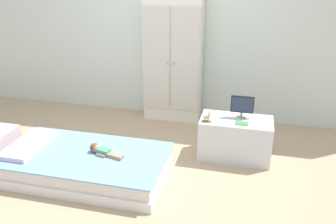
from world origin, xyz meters
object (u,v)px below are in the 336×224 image
object	(u,v)px
book_green	(242,123)
doll	(100,150)
tv_monitor	(242,105)
tv_stand	(235,138)
rocking_horse_toy	(207,117)
wardrobe	(173,61)
bed	(86,164)

from	to	relation	value
book_green	doll	bearing A→B (deg)	-156.17
tv_monitor	book_green	bearing A→B (deg)	-85.23
tv_stand	rocking_horse_toy	world-z (taller)	rocking_horse_toy
tv_stand	doll	bearing A→B (deg)	-151.86
wardrobe	book_green	world-z (taller)	wardrobe
bed	book_green	world-z (taller)	book_green
wardrobe	rocking_horse_toy	world-z (taller)	wardrobe
bed	book_green	xyz separation A→B (m)	(1.53, 0.65, 0.35)
tv_stand	book_green	distance (m)	0.26
tv_stand	rocking_horse_toy	size ratio (longest dim) A/B	6.62
bed	book_green	bearing A→B (deg)	23.09
doll	book_green	distance (m)	1.51
doll	rocking_horse_toy	distance (m)	1.18
tv_stand	book_green	world-z (taller)	book_green
bed	doll	xyz separation A→B (m)	(0.15, 0.05, 0.16)
bed	book_green	distance (m)	1.70
doll	tv_monitor	bearing A→B (deg)	29.72
wardrobe	rocking_horse_toy	size ratio (longest dim) A/B	14.06
tv_monitor	rocking_horse_toy	world-z (taller)	tv_monitor
bed	wardrobe	size ratio (longest dim) A/B	1.01
bed	tv_stand	world-z (taller)	tv_stand
doll	tv_stand	size ratio (longest dim) A/B	0.49
tv_stand	tv_monitor	distance (m)	0.38
wardrobe	tv_stand	size ratio (longest dim) A/B	2.12
wardrobe	book_green	size ratio (longest dim) A/B	12.48
bed	doll	distance (m)	0.23
wardrobe	rocking_horse_toy	bearing A→B (deg)	-58.84
book_green	rocking_horse_toy	bearing A→B (deg)	-173.91
bed	tv_monitor	xyz separation A→B (m)	(1.52, 0.82, 0.48)
tv_stand	book_green	xyz separation A→B (m)	(0.06, -0.10, 0.24)
doll	tv_stand	bearing A→B (deg)	28.14
book_green	tv_monitor	bearing A→B (deg)	94.77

